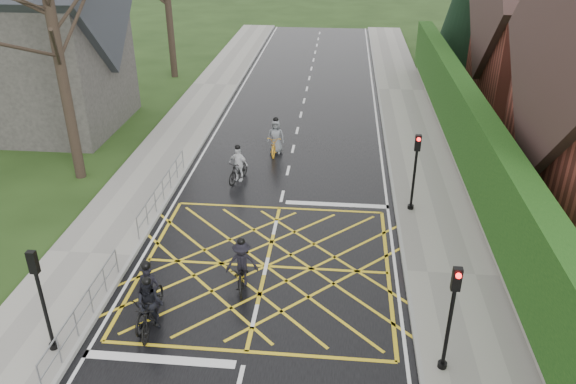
% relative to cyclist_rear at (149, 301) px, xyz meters
% --- Properties ---
extents(ground, '(120.00, 120.00, 0.00)m').
position_rel_cyclist_rear_xyz_m(ground, '(2.95, 2.92, -0.63)').
color(ground, black).
rests_on(ground, ground).
extents(road, '(9.00, 80.00, 0.01)m').
position_rel_cyclist_rear_xyz_m(road, '(2.95, 2.92, -0.63)').
color(road, black).
rests_on(road, ground).
extents(sidewalk_right, '(3.00, 80.00, 0.15)m').
position_rel_cyclist_rear_xyz_m(sidewalk_right, '(8.95, 2.92, -0.56)').
color(sidewalk_right, gray).
rests_on(sidewalk_right, ground).
extents(sidewalk_left, '(3.00, 80.00, 0.15)m').
position_rel_cyclist_rear_xyz_m(sidewalk_left, '(-3.05, 2.92, -0.56)').
color(sidewalk_left, gray).
rests_on(sidewalk_left, ground).
extents(stone_wall, '(0.50, 38.00, 0.70)m').
position_rel_cyclist_rear_xyz_m(stone_wall, '(10.70, 8.92, -0.28)').
color(stone_wall, slate).
rests_on(stone_wall, ground).
extents(hedge, '(0.90, 38.00, 2.80)m').
position_rel_cyclist_rear_xyz_m(hedge, '(10.70, 8.92, 1.47)').
color(hedge, '#10330E').
rests_on(hedge, stone_wall).
extents(house_far, '(9.80, 8.80, 10.30)m').
position_rel_cyclist_rear_xyz_m(house_far, '(17.70, 20.92, 3.73)').
color(house_far, maroon).
rests_on(house_far, ground).
extents(church, '(8.80, 7.80, 11.00)m').
position_rel_cyclist_rear_xyz_m(church, '(-10.58, 14.92, 4.30)').
color(church, '#2D2B28').
rests_on(church, ground).
extents(railing_south, '(0.05, 5.04, 1.03)m').
position_rel_cyclist_rear_xyz_m(railing_south, '(-1.70, -0.58, 0.15)').
color(railing_south, slate).
rests_on(railing_south, ground).
extents(railing_north, '(0.05, 6.04, 1.03)m').
position_rel_cyclist_rear_xyz_m(railing_north, '(-1.70, 6.92, 0.16)').
color(railing_north, slate).
rests_on(railing_north, ground).
extents(traffic_light_ne, '(0.24, 0.31, 3.21)m').
position_rel_cyclist_rear_xyz_m(traffic_light_ne, '(8.05, 7.11, 1.03)').
color(traffic_light_ne, black).
rests_on(traffic_light_ne, ground).
extents(traffic_light_se, '(0.24, 0.31, 3.21)m').
position_rel_cyclist_rear_xyz_m(traffic_light_se, '(8.05, -1.29, 1.03)').
color(traffic_light_se, black).
rests_on(traffic_light_se, ground).
extents(traffic_light_sw, '(0.24, 0.31, 3.21)m').
position_rel_cyclist_rear_xyz_m(traffic_light_sw, '(-2.15, -1.58, 1.03)').
color(traffic_light_sw, black).
rests_on(traffic_light_sw, ground).
extents(cyclist_rear, '(0.81, 2.04, 1.94)m').
position_rel_cyclist_rear_xyz_m(cyclist_rear, '(0.00, 0.00, 0.00)').
color(cyclist_rear, black).
rests_on(cyclist_rear, ground).
extents(cyclist_back, '(0.81, 1.77, 1.75)m').
position_rel_cyclist_rear_xyz_m(cyclist_back, '(0.15, -0.43, 0.03)').
color(cyclist_back, black).
rests_on(cyclist_back, ground).
extents(cyclist_mid, '(1.08, 1.81, 1.70)m').
position_rel_cyclist_rear_xyz_m(cyclist_mid, '(2.34, 1.85, -0.01)').
color(cyclist_mid, black).
rests_on(cyclist_mid, ground).
extents(cyclist_front, '(0.96, 1.71, 1.65)m').
position_rel_cyclist_rear_xyz_m(cyclist_front, '(0.92, 9.21, -0.02)').
color(cyclist_front, black).
rests_on(cyclist_front, ground).
extents(cyclist_lead, '(0.83, 1.88, 1.80)m').
position_rel_cyclist_rear_xyz_m(cyclist_lead, '(2.17, 12.35, -0.01)').
color(cyclist_lead, orange).
rests_on(cyclist_lead, ground).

